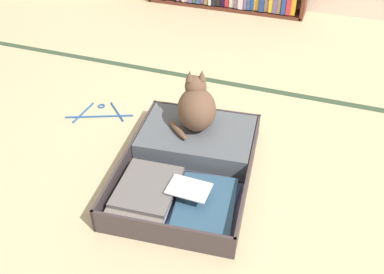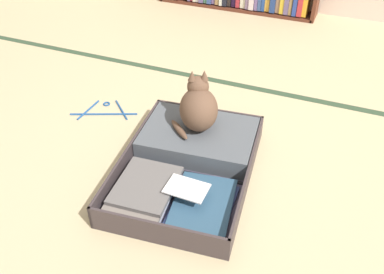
% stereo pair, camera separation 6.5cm
% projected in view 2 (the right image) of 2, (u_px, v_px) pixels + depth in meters
% --- Properties ---
extents(ground_plane, '(10.00, 10.00, 0.00)m').
position_uv_depth(ground_plane, '(205.00, 198.00, 1.85)').
color(ground_plane, '#C9B58A').
extents(tatami_border, '(4.80, 0.05, 0.00)m').
position_uv_depth(tatami_border, '(262.00, 90.00, 2.58)').
color(tatami_border, '#334933').
rests_on(tatami_border, ground_plane).
extents(open_suitcase, '(0.66, 0.88, 0.12)m').
position_uv_depth(open_suitcase, '(189.00, 159.00, 1.98)').
color(open_suitcase, '#3E3435').
rests_on(open_suitcase, ground_plane).
extents(black_cat, '(0.28, 0.29, 0.29)m').
position_uv_depth(black_cat, '(198.00, 107.00, 2.01)').
color(black_cat, brown).
rests_on(black_cat, open_suitcase).
extents(clothes_hanger, '(0.36, 0.25, 0.01)m').
position_uv_depth(clothes_hanger, '(105.00, 111.00, 2.39)').
color(clothes_hanger, '#215194').
rests_on(clothes_hanger, ground_plane).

